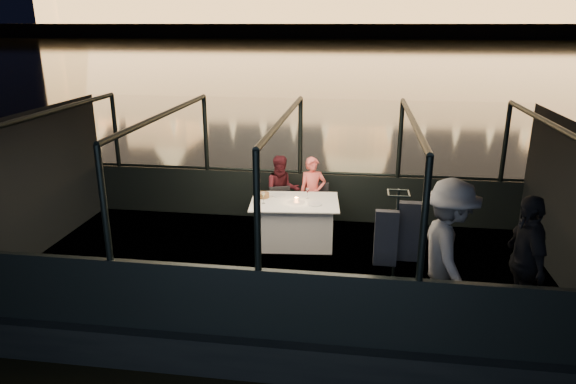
# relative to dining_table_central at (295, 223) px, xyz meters

# --- Properties ---
(river_water) EXTENTS (500.00, 500.00, 0.00)m
(river_water) POSITION_rel_dining_table_central_xyz_m (-0.06, 79.22, -0.89)
(river_water) COLOR black
(river_water) RESTS_ON ground
(boat_hull) EXTENTS (8.60, 4.40, 1.00)m
(boat_hull) POSITION_rel_dining_table_central_xyz_m (-0.06, -0.78, -0.89)
(boat_hull) COLOR black
(boat_hull) RESTS_ON river_water
(boat_deck) EXTENTS (8.00, 4.00, 0.04)m
(boat_deck) POSITION_rel_dining_table_central_xyz_m (-0.06, -0.78, -0.41)
(boat_deck) COLOR black
(boat_deck) RESTS_ON boat_hull
(gunwale_port) EXTENTS (8.00, 0.08, 0.90)m
(gunwale_port) POSITION_rel_dining_table_central_xyz_m (-0.06, 1.22, 0.06)
(gunwale_port) COLOR black
(gunwale_port) RESTS_ON boat_deck
(gunwale_starboard) EXTENTS (8.00, 0.08, 0.90)m
(gunwale_starboard) POSITION_rel_dining_table_central_xyz_m (-0.06, -2.78, 0.06)
(gunwale_starboard) COLOR black
(gunwale_starboard) RESTS_ON boat_deck
(cabin_glass_port) EXTENTS (8.00, 0.02, 1.40)m
(cabin_glass_port) POSITION_rel_dining_table_central_xyz_m (-0.06, 1.22, 1.21)
(cabin_glass_port) COLOR #99B2B2
(cabin_glass_port) RESTS_ON gunwale_port
(cabin_glass_starboard) EXTENTS (8.00, 0.02, 1.40)m
(cabin_glass_starboard) POSITION_rel_dining_table_central_xyz_m (-0.06, -2.78, 1.21)
(cabin_glass_starboard) COLOR #99B2B2
(cabin_glass_starboard) RESTS_ON gunwale_starboard
(cabin_roof_glass) EXTENTS (8.00, 4.00, 0.02)m
(cabin_roof_glass) POSITION_rel_dining_table_central_xyz_m (-0.06, -0.78, 1.91)
(cabin_roof_glass) COLOR #99B2B2
(cabin_roof_glass) RESTS_ON boat_deck
(end_wall_fore) EXTENTS (0.02, 4.00, 2.30)m
(end_wall_fore) POSITION_rel_dining_table_central_xyz_m (-4.06, -0.78, 0.76)
(end_wall_fore) COLOR black
(end_wall_fore) RESTS_ON boat_deck
(end_wall_aft) EXTENTS (0.02, 4.00, 2.30)m
(end_wall_aft) POSITION_rel_dining_table_central_xyz_m (3.94, -0.78, 0.76)
(end_wall_aft) COLOR black
(end_wall_aft) RESTS_ON boat_deck
(canopy_ribs) EXTENTS (8.00, 4.00, 2.30)m
(canopy_ribs) POSITION_rel_dining_table_central_xyz_m (-0.06, -0.78, 0.76)
(canopy_ribs) COLOR black
(canopy_ribs) RESTS_ON boat_deck
(embankment) EXTENTS (400.00, 140.00, 6.00)m
(embankment) POSITION_rel_dining_table_central_xyz_m (-0.06, 209.22, 0.11)
(embankment) COLOR #423D33
(embankment) RESTS_ON ground
(dining_table_central) EXTENTS (1.55, 1.19, 0.77)m
(dining_table_central) POSITION_rel_dining_table_central_xyz_m (0.00, 0.00, 0.00)
(dining_table_central) COLOR white
(dining_table_central) RESTS_ON boat_deck
(chair_port_left) EXTENTS (0.48, 0.48, 0.80)m
(chair_port_left) POSITION_rel_dining_table_central_xyz_m (-0.35, 0.45, 0.06)
(chair_port_left) COLOR black
(chair_port_left) RESTS_ON boat_deck
(chair_port_right) EXTENTS (0.40, 0.40, 0.85)m
(chair_port_right) POSITION_rel_dining_table_central_xyz_m (0.31, 0.62, 0.06)
(chair_port_right) COLOR black
(chair_port_right) RESTS_ON boat_deck
(coat_stand) EXTENTS (0.58, 0.51, 1.76)m
(coat_stand) POSITION_rel_dining_table_central_xyz_m (1.50, -2.23, 0.51)
(coat_stand) COLOR black
(coat_stand) RESTS_ON boat_deck
(person_woman_coral) EXTENTS (0.54, 0.42, 1.33)m
(person_woman_coral) POSITION_rel_dining_table_central_xyz_m (0.23, 0.76, 0.36)
(person_woman_coral) COLOR #ED5F56
(person_woman_coral) RESTS_ON boat_deck
(person_man_maroon) EXTENTS (0.76, 0.66, 1.34)m
(person_man_maroon) POSITION_rel_dining_table_central_xyz_m (-0.33, 0.75, 0.36)
(person_man_maroon) COLOR #3F1117
(person_man_maroon) RESTS_ON boat_deck
(passenger_stripe) EXTENTS (0.83, 1.28, 1.86)m
(passenger_stripe) POSITION_rel_dining_table_central_xyz_m (2.14, -2.09, 0.47)
(passenger_stripe) COLOR silver
(passenger_stripe) RESTS_ON boat_deck
(passenger_dark) EXTENTS (0.49, 1.02, 1.69)m
(passenger_dark) POSITION_rel_dining_table_central_xyz_m (3.07, -2.01, 0.47)
(passenger_dark) COLOR black
(passenger_dark) RESTS_ON boat_deck
(wine_bottle) EXTENTS (0.08, 0.08, 0.29)m
(wine_bottle) POSITION_rel_dining_table_central_xyz_m (-0.60, -0.13, 0.53)
(wine_bottle) COLOR #153A15
(wine_bottle) RESTS_ON dining_table_central
(bread_basket) EXTENTS (0.27, 0.27, 0.08)m
(bread_basket) POSITION_rel_dining_table_central_xyz_m (-0.56, 0.12, 0.42)
(bread_basket) COLOR brown
(bread_basket) RESTS_ON dining_table_central
(amber_candle) EXTENTS (0.07, 0.07, 0.08)m
(amber_candle) POSITION_rel_dining_table_central_xyz_m (0.03, -0.05, 0.42)
(amber_candle) COLOR #FF863F
(amber_candle) RESTS_ON dining_table_central
(plate_near) EXTENTS (0.29, 0.29, 0.01)m
(plate_near) POSITION_rel_dining_table_central_xyz_m (0.35, -0.11, 0.39)
(plate_near) COLOR silver
(plate_near) RESTS_ON dining_table_central
(plate_far) EXTENTS (0.31, 0.31, 0.01)m
(plate_far) POSITION_rel_dining_table_central_xyz_m (-0.31, 0.24, 0.39)
(plate_far) COLOR silver
(plate_far) RESTS_ON dining_table_central
(wine_glass_white) EXTENTS (0.08, 0.08, 0.19)m
(wine_glass_white) POSITION_rel_dining_table_central_xyz_m (-0.49, -0.18, 0.48)
(wine_glass_white) COLOR silver
(wine_glass_white) RESTS_ON dining_table_central
(wine_glass_red) EXTENTS (0.08, 0.08, 0.18)m
(wine_glass_red) POSITION_rel_dining_table_central_xyz_m (0.19, 0.16, 0.48)
(wine_glass_red) COLOR silver
(wine_glass_red) RESTS_ON dining_table_central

